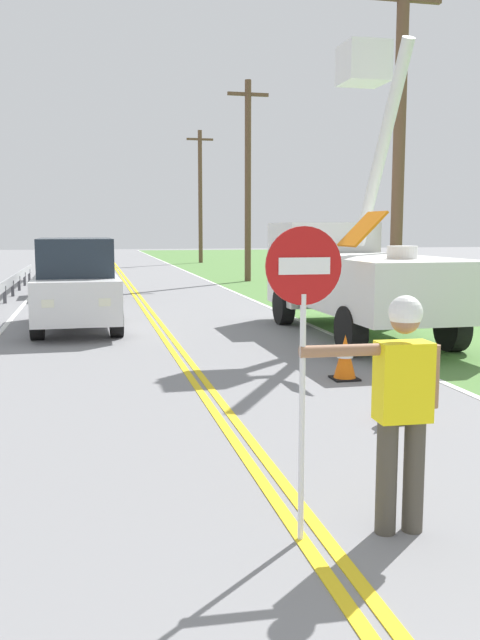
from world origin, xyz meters
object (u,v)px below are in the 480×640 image
object	(u,v)px
utility_pole_far	(200,195)
traffic_cone_lead	(397,394)
stop_sign_paddle	(303,314)
utility_pole_near	(399,146)
utility_bucket_truck	(352,269)
utility_pole_mid	(248,178)
traffic_cone_mid	(345,358)
oncoming_suv_nearest	(76,283)
flagger_worker	(401,399)
oncoming_sedan_second	(78,271)

from	to	relation	value
utility_pole_far	traffic_cone_lead	xyz separation A→B (m)	(-3.96, -39.21, -4.31)
stop_sign_paddle	utility_pole_near	xyz separation A→B (m)	(5.51, 10.16, 2.47)
utility_bucket_truck	utility_pole_near	size ratio (longest dim) A/B	0.85
stop_sign_paddle	utility_pole_near	bearing A→B (deg)	61.55
utility_pole_mid	traffic_cone_mid	xyz separation A→B (m)	(-3.08, -19.81, -4.18)
oncoming_suv_nearest	utility_pole_far	xyz separation A→B (m)	(7.84, 30.45, 3.58)
oncoming_suv_nearest	traffic_cone_lead	distance (m)	9.60
utility_pole_mid	utility_bucket_truck	bearing A→B (deg)	-94.60
utility_bucket_truck	traffic_cone_lead	size ratio (longest dim) A/B	9.76
utility_bucket_truck	traffic_cone_mid	size ratio (longest dim) A/B	9.76
utility_pole_near	utility_bucket_truck	bearing A→B (deg)	-153.73
flagger_worker	oncoming_sedan_second	bearing A→B (deg)	97.50
utility_bucket_truck	utility_pole_mid	size ratio (longest dim) A/B	0.79
flagger_worker	traffic_cone_lead	world-z (taller)	flagger_worker
flagger_worker	stop_sign_paddle	size ratio (longest dim) A/B	0.78
oncoming_sedan_second	utility_pole_mid	size ratio (longest dim) A/B	0.48
flagger_worker	stop_sign_paddle	bearing A→B (deg)	177.96
utility_pole_near	utility_pole_far	bearing A→B (deg)	89.04
flagger_worker	utility_pole_mid	distance (m)	25.62
flagger_worker	utility_pole_far	distance (m)	42.50
stop_sign_paddle	oncoming_suv_nearest	xyz separation A→B (m)	(-1.79, 11.53, -0.65)
flagger_worker	oncoming_sedan_second	size ratio (longest dim) A/B	0.44
utility_pole_mid	flagger_worker	bearing A→B (deg)	-100.52
oncoming_suv_nearest	oncoming_sedan_second	distance (m)	8.54
oncoming_sedan_second	utility_pole_far	xyz separation A→B (m)	(7.92, 21.92, 3.81)
stop_sign_paddle	utility_pole_near	distance (m)	11.82
oncoming_sedan_second	traffic_cone_lead	world-z (taller)	oncoming_sedan_second
stop_sign_paddle	traffic_cone_mid	distance (m)	5.78
flagger_worker	traffic_cone_lead	distance (m)	3.18
utility_pole_near	utility_pole_mid	bearing A→B (deg)	90.42
traffic_cone_mid	oncoming_sedan_second	bearing A→B (deg)	105.70
oncoming_sedan_second	utility_pole_mid	world-z (taller)	utility_pole_mid
oncoming_suv_nearest	oncoming_sedan_second	world-z (taller)	oncoming_suv_nearest
oncoming_sedan_second	traffic_cone_lead	distance (m)	17.74
oncoming_sedan_second	traffic_cone_mid	world-z (taller)	oncoming_sedan_second
utility_bucket_truck	utility_pole_far	xyz separation A→B (m)	(1.88, 32.49, 3.21)
flagger_worker	utility_pole_mid	bearing A→B (deg)	79.48
utility_bucket_truck	traffic_cone_lead	xyz separation A→B (m)	(-2.08, -6.72, -1.10)
flagger_worker	utility_pole_near	size ratio (longest dim) A/B	0.23
oncoming_sedan_second	utility_pole_mid	distance (m)	9.49
oncoming_suv_nearest	traffic_cone_mid	world-z (taller)	oncoming_suv_nearest
stop_sign_paddle	traffic_cone_lead	bearing A→B (deg)	53.16
oncoming_sedan_second	oncoming_suv_nearest	bearing A→B (deg)	-89.43
flagger_worker	utility_pole_far	world-z (taller)	utility_pole_far
flagger_worker	utility_pole_mid	xyz separation A→B (m)	(4.63, 24.95, 3.47)
oncoming_suv_nearest	traffic_cone_lead	world-z (taller)	oncoming_suv_nearest
traffic_cone_mid	utility_pole_near	bearing A→B (deg)	57.79
utility_bucket_truck	utility_pole_mid	bearing A→B (deg)	85.40
stop_sign_paddle	utility_pole_mid	bearing A→B (deg)	77.77
utility_bucket_truck	oncoming_sedan_second	xyz separation A→B (m)	(-6.04, 10.57, -0.60)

